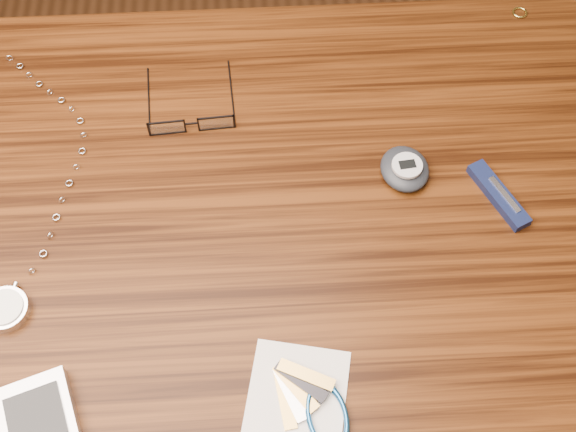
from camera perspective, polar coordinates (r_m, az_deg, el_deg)
The scene contains 8 objects.
ground at distance 1.49m, azimuth -2.10°, elevation -15.72°, with size 3.80×3.80×0.00m, color #472814.
desk at distance 0.88m, azimuth -3.43°, elevation -4.85°, with size 1.00×0.70×0.75m.
eyeglasses at distance 0.87m, azimuth -7.63°, elevation 7.40°, with size 0.11×0.11×0.02m.
gold_ring at distance 1.04m, azimuth 17.84°, elevation 15.06°, with size 0.02×0.02×0.00m, color #C4B655.
pocket_watch at distance 0.80m, azimuth -21.16°, elevation -5.90°, with size 0.12×0.38×0.02m.
pedometer at distance 0.83m, azimuth 9.22°, elevation 3.71°, with size 0.06×0.07×0.03m.
notepad_keys at distance 0.71m, azimuth 1.90°, elevation -14.69°, with size 0.12×0.12×0.01m.
pocket_knife at distance 0.84m, azimuth 16.30°, elevation 1.61°, with size 0.06×0.09×0.01m.
Camera 1 is at (0.03, -0.38, 1.44)m, focal length 45.00 mm.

